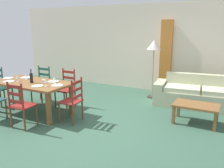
# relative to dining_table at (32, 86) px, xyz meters

# --- Properties ---
(ground_plane) EXTENTS (9.60, 9.60, 0.02)m
(ground_plane) POSITION_rel_dining_table_xyz_m (1.41, 0.07, -0.67)
(ground_plane) COLOR #355945
(wall_far) EXTENTS (9.60, 0.16, 2.70)m
(wall_far) POSITION_rel_dining_table_xyz_m (1.41, 3.37, 0.69)
(wall_far) COLOR beige
(wall_far) RESTS_ON ground_plane
(curtain_panel_left) EXTENTS (0.35, 0.08, 2.20)m
(curtain_panel_left) POSITION_rel_dining_table_xyz_m (2.23, 3.23, 0.44)
(curtain_panel_left) COLOR #C5742F
(curtain_panel_left) RESTS_ON ground_plane
(dining_table) EXTENTS (1.90, 0.96, 0.75)m
(dining_table) POSITION_rel_dining_table_xyz_m (0.00, 0.00, 0.00)
(dining_table) COLOR brown
(dining_table) RESTS_ON ground_plane
(dining_chair_near_right) EXTENTS (0.44, 0.42, 0.96)m
(dining_chair_near_right) POSITION_rel_dining_table_xyz_m (0.45, -0.72, -0.19)
(dining_chair_near_right) COLOR maroon
(dining_chair_near_right) RESTS_ON ground_plane
(dining_chair_far_left) EXTENTS (0.43, 0.41, 0.96)m
(dining_chair_far_left) POSITION_rel_dining_table_xyz_m (-0.44, 0.76, -0.19)
(dining_chair_far_left) COLOR #225948
(dining_chair_far_left) RESTS_ON ground_plane
(dining_chair_far_right) EXTENTS (0.42, 0.40, 0.96)m
(dining_chair_far_right) POSITION_rel_dining_table_xyz_m (0.42, 0.73, -0.19)
(dining_chair_far_right) COLOR maroon
(dining_chair_far_right) RESTS_ON ground_plane
(dining_chair_head_west) EXTENTS (0.40, 0.42, 0.96)m
(dining_chair_head_west) POSITION_rel_dining_table_xyz_m (-1.19, 0.04, -0.19)
(dining_chair_head_west) COLOR #225547
(dining_chair_head_west) RESTS_ON ground_plane
(dining_chair_head_east) EXTENTS (0.42, 0.44, 0.96)m
(dining_chair_head_east) POSITION_rel_dining_table_xyz_m (1.18, 0.00, -0.19)
(dining_chair_head_east) COLOR maroon
(dining_chair_head_east) RESTS_ON ground_plane
(dinner_plate_near_left) EXTENTS (0.24, 0.24, 0.02)m
(dinner_plate_near_left) POSITION_rel_dining_table_xyz_m (-0.45, -0.25, 0.10)
(dinner_plate_near_left) COLOR white
(dinner_plate_near_left) RESTS_ON dining_table
(fork_near_left) EXTENTS (0.03, 0.17, 0.01)m
(fork_near_left) POSITION_rel_dining_table_xyz_m (-0.60, -0.25, 0.09)
(fork_near_left) COLOR silver
(fork_near_left) RESTS_ON dining_table
(dinner_plate_near_right) EXTENTS (0.24, 0.24, 0.02)m
(dinner_plate_near_right) POSITION_rel_dining_table_xyz_m (0.45, -0.25, 0.10)
(dinner_plate_near_right) COLOR white
(dinner_plate_near_right) RESTS_ON dining_table
(fork_near_right) EXTENTS (0.03, 0.17, 0.01)m
(fork_near_right) POSITION_rel_dining_table_xyz_m (0.30, -0.25, 0.09)
(fork_near_right) COLOR silver
(fork_near_right) RESTS_ON dining_table
(dinner_plate_far_left) EXTENTS (0.24, 0.24, 0.02)m
(dinner_plate_far_left) POSITION_rel_dining_table_xyz_m (-0.45, 0.25, 0.10)
(dinner_plate_far_left) COLOR white
(dinner_plate_far_left) RESTS_ON dining_table
(fork_far_left) EXTENTS (0.02, 0.17, 0.01)m
(fork_far_left) POSITION_rel_dining_table_xyz_m (-0.60, 0.25, 0.09)
(fork_far_left) COLOR silver
(fork_far_left) RESTS_ON dining_table
(dinner_plate_far_right) EXTENTS (0.24, 0.24, 0.02)m
(dinner_plate_far_right) POSITION_rel_dining_table_xyz_m (0.45, 0.25, 0.10)
(dinner_plate_far_right) COLOR white
(dinner_plate_far_right) RESTS_ON dining_table
(fork_far_right) EXTENTS (0.02, 0.17, 0.01)m
(fork_far_right) POSITION_rel_dining_table_xyz_m (0.30, 0.25, 0.09)
(fork_far_right) COLOR silver
(fork_far_right) RESTS_ON dining_table
(dinner_plate_head_west) EXTENTS (0.24, 0.24, 0.02)m
(dinner_plate_head_west) POSITION_rel_dining_table_xyz_m (-0.78, -0.00, 0.10)
(dinner_plate_head_west) COLOR white
(dinner_plate_head_west) RESTS_ON dining_table
(fork_head_west) EXTENTS (0.02, 0.17, 0.01)m
(fork_head_west) POSITION_rel_dining_table_xyz_m (-0.93, -0.00, 0.09)
(fork_head_west) COLOR silver
(fork_head_west) RESTS_ON dining_table
(dinner_plate_head_east) EXTENTS (0.24, 0.24, 0.02)m
(dinner_plate_head_east) POSITION_rel_dining_table_xyz_m (0.78, -0.00, 0.10)
(dinner_plate_head_east) COLOR white
(dinner_plate_head_east) RESTS_ON dining_table
(fork_head_east) EXTENTS (0.03, 0.17, 0.01)m
(fork_head_east) POSITION_rel_dining_table_xyz_m (0.63, -0.00, 0.09)
(fork_head_east) COLOR silver
(fork_head_east) RESTS_ON dining_table
(wine_bottle) EXTENTS (0.07, 0.07, 0.32)m
(wine_bottle) POSITION_rel_dining_table_xyz_m (0.08, -0.06, 0.20)
(wine_bottle) COLOR black
(wine_bottle) RESTS_ON dining_table
(wine_glass_near_left) EXTENTS (0.06, 0.06, 0.16)m
(wine_glass_near_left) POSITION_rel_dining_table_xyz_m (-0.31, -0.13, 0.20)
(wine_glass_near_left) COLOR white
(wine_glass_near_left) RESTS_ON dining_table
(wine_glass_near_right) EXTENTS (0.06, 0.06, 0.16)m
(wine_glass_near_right) POSITION_rel_dining_table_xyz_m (0.60, -0.16, 0.20)
(wine_glass_near_right) COLOR white
(wine_glass_near_right) RESTS_ON dining_table
(wine_glass_far_left) EXTENTS (0.06, 0.06, 0.16)m
(wine_glass_far_left) POSITION_rel_dining_table_xyz_m (-0.31, 0.13, 0.20)
(wine_glass_far_left) COLOR white
(wine_glass_far_left) RESTS_ON dining_table
(wine_glass_far_right) EXTENTS (0.06, 0.06, 0.16)m
(wine_glass_far_right) POSITION_rel_dining_table_xyz_m (0.57, 0.14, 0.20)
(wine_glass_far_right) COLOR white
(wine_glass_far_right) RESTS_ON dining_table
(coffee_cup_primary) EXTENTS (0.07, 0.07, 0.09)m
(coffee_cup_primary) POSITION_rel_dining_table_xyz_m (0.34, 0.04, 0.13)
(coffee_cup_primary) COLOR beige
(coffee_cup_primary) RESTS_ON dining_table
(couch) EXTENTS (2.36, 1.07, 0.80)m
(couch) POSITION_rel_dining_table_xyz_m (3.43, 2.35, -0.37)
(couch) COLOR beige
(couch) RESTS_ON ground_plane
(coffee_table) EXTENTS (0.90, 0.56, 0.42)m
(coffee_table) POSITION_rel_dining_table_xyz_m (3.50, 1.14, -0.31)
(coffee_table) COLOR brown
(coffee_table) RESTS_ON ground_plane
(standing_lamp) EXTENTS (0.40, 0.40, 1.64)m
(standing_lamp) POSITION_rel_dining_table_xyz_m (2.08, 2.54, 0.75)
(standing_lamp) COLOR #332D28
(standing_lamp) RESTS_ON ground_plane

